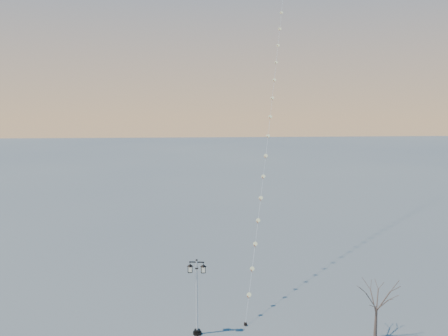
{
  "coord_description": "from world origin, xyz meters",
  "views": [
    {
      "loc": [
        -3.21,
        -29.38,
        16.2
      ],
      "look_at": [
        -1.0,
        7.11,
        10.51
      ],
      "focal_mm": 38.35,
      "sensor_mm": 36.0,
      "label": 1
    }
  ],
  "objects": [
    {
      "name": "kite_train",
      "position": [
        5.28,
        19.97,
        23.06
      ],
      "size": [
        10.71,
        36.3,
        46.28
      ],
      "rotation": [
        0.0,
        0.0,
        -0.2
      ],
      "color": "black",
      "rests_on": "ground"
    },
    {
      "name": "bare_tree",
      "position": [
        8.75,
        -0.07,
        2.63
      ],
      "size": [
        2.28,
        2.28,
        3.79
      ],
      "rotation": [
        0.0,
        0.0,
        -0.08
      ],
      "color": "brown",
      "rests_on": "ground"
    },
    {
      "name": "street_lamp",
      "position": [
        -3.19,
        1.11,
        2.95
      ],
      "size": [
        1.34,
        0.59,
        5.32
      ],
      "rotation": [
        0.0,
        0.0,
        -0.13
      ],
      "color": "black",
      "rests_on": "ground"
    }
  ]
}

